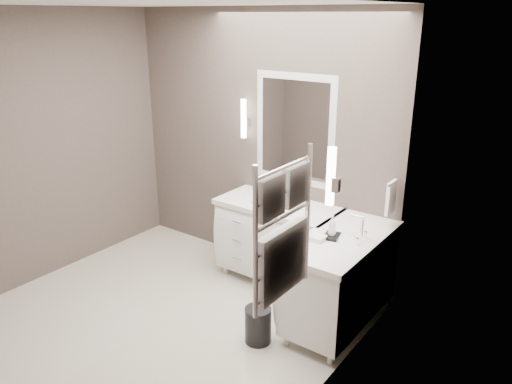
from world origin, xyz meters
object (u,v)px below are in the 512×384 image
Objects in this scene: towel_ladder at (283,237)px; vanity_right at (341,275)px; waste_bin at (258,325)px; vanity_back at (278,237)px.

vanity_right is at bearing 99.84° from towel_ladder.
waste_bin is (-0.65, 0.66, -1.23)m from towel_ladder.
vanity_back is at bearing 159.62° from vanity_right.
vanity_back is 2.16m from towel_ladder.
waste_bin is at bearing 134.65° from towel_ladder.
waste_bin is at bearing -65.11° from vanity_back.
towel_ladder reaches higher than vanity_right.
towel_ladder is (0.23, -1.30, 0.91)m from vanity_right.
towel_ladder reaches higher than vanity_back.
towel_ladder is 1.55m from waste_bin.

